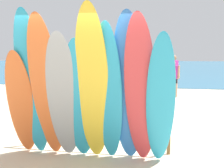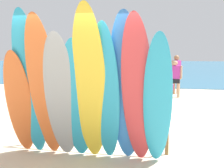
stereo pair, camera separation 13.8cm
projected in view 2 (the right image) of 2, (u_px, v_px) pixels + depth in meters
The scene contains 19 objects.
ground at pixel (151, 80), 19.42m from camera, with size 60.00×60.00×0.00m, color beige.
ocean_water at pixel (161, 67), 34.78m from camera, with size 60.00×40.00×0.02m, color teal.
surfboard_rack at pixel (93, 123), 5.76m from camera, with size 2.96×0.07×0.66m.
surfboard_orange_0 at pixel (20, 103), 5.39m from camera, with size 0.50×0.08×2.02m, color orange.
surfboard_teal_1 at pixel (30, 85), 5.26m from camera, with size 0.53×0.08×2.71m, color #289EC6.
surfboard_orange_2 at pixel (44, 88), 5.16m from camera, with size 0.56×0.07×2.65m, color orange.
surfboard_grey_3 at pixel (61, 97), 5.14m from camera, with size 0.57×0.06×2.33m, color #999EA3.
surfboard_teal_4 at pixel (77, 100), 5.13m from camera, with size 0.55×0.06×2.22m, color #289EC6.
surfboard_yellow_5 at pixel (90, 85), 4.98m from camera, with size 0.57×0.06×2.78m, color yellow.
surfboard_teal_6 at pixel (106, 93), 5.01m from camera, with size 0.47×0.08×2.46m, color #289EC6.
surfboard_blue_7 at pixel (126, 89), 4.98m from camera, with size 0.57×0.07×2.63m, color #337AD1.
surfboard_red_8 at pixel (138, 91), 4.84m from camera, with size 0.53×0.06×2.61m, color #D13D42.
surfboard_teal_9 at pixel (158, 101), 4.79m from camera, with size 0.47×0.08×2.31m, color #289EC6.
beachgoer_by_water at pixel (122, 86), 8.12m from camera, with size 0.44×0.64×1.69m.
beachgoer_near_rack at pixel (168, 81), 9.98m from camera, with size 0.41×0.59×1.57m.
beachgoer_midbeach at pixel (176, 72), 13.20m from camera, with size 0.45×0.56×1.73m.
beachgoer_strolling at pixel (164, 86), 7.74m from camera, with size 0.45×0.64×1.74m.
beachgoer_photographing at pixel (175, 76), 12.19m from camera, with size 0.57×0.24×1.52m.
beach_chair_red at pixel (44, 102), 8.73m from camera, with size 0.67×0.79×0.82m.
Camera 2 is at (1.53, -5.43, 1.93)m, focal length 47.46 mm.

